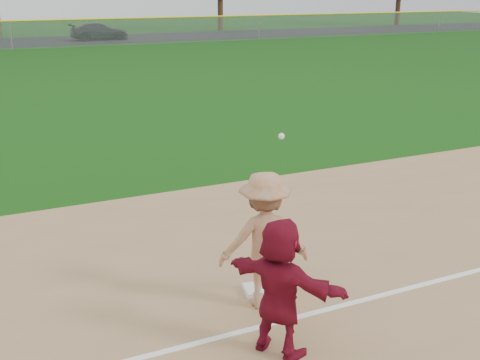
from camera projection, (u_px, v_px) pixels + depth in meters
name	position (u px, v px, depth m)	size (l,w,h in m)	color
ground	(283.00, 290.00, 9.01)	(160.00, 160.00, 0.00)	#12450D
foul_line	(311.00, 314.00, 8.32)	(60.00, 0.10, 0.01)	white
parking_asphalt	(5.00, 43.00, 48.58)	(120.00, 10.00, 0.01)	black
first_base	(257.00, 290.00, 8.89)	(0.38, 0.38, 0.08)	white
base_runner	(280.00, 287.00, 7.21)	(1.63, 0.52, 1.76)	maroon
car_right	(99.00, 31.00, 50.89)	(1.96, 4.82, 1.40)	black
first_base_play	(265.00, 240.00, 8.29)	(1.42, 1.05, 2.42)	#979799
outfield_fence	(9.00, 21.00, 42.82)	(110.00, 0.12, 110.00)	#999EA0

